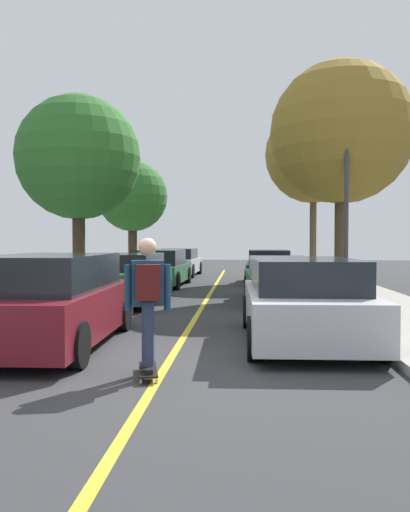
{
  "coord_description": "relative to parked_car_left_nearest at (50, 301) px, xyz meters",
  "views": [
    {
      "loc": [
        1.04,
        -7.12,
        1.72
      ],
      "look_at": [
        -0.04,
        8.31,
        1.26
      ],
      "focal_mm": 37.63,
      "sensor_mm": 36.0,
      "label": 1
    }
  ],
  "objects": [
    {
      "name": "skateboarder",
      "position": [
        1.93,
        -1.84,
        0.3
      ],
      "size": [
        0.59,
        0.71,
        1.64
      ],
      "color": "black",
      "rests_on": "skateboard"
    },
    {
      "name": "parked_car_left_nearest",
      "position": [
        0.0,
        0.0,
        0.0
      ],
      "size": [
        2.05,
        4.46,
        1.48
      ],
      "color": "maroon",
      "rests_on": "ground"
    },
    {
      "name": "street_tree_right_near",
      "position": [
        6.09,
        14.55,
        4.58
      ],
      "size": [
        4.07,
        4.07,
        7.23
      ],
      "color": "brown",
      "rests_on": "sidewalk_right"
    },
    {
      "name": "street_tree_left_nearest",
      "position": [
        -1.95,
        7.81,
        3.51
      ],
      "size": [
        3.82,
        3.82,
        6.04
      ],
      "color": "#3D2D1E",
      "rests_on": "sidewalk_left"
    },
    {
      "name": "parked_car_right_nearest",
      "position": [
        4.14,
        0.65,
        -0.04
      ],
      "size": [
        2.05,
        4.34,
        1.41
      ],
      "color": "#B7B7BC",
      "rests_on": "ground"
    },
    {
      "name": "street_tree_left_near",
      "position": [
        -1.95,
        15.93,
        2.97
      ],
      "size": [
        3.23,
        3.23,
        5.22
      ],
      "color": "#3D2D1E",
      "rests_on": "sidewalk_left"
    },
    {
      "name": "parked_car_left_farthest",
      "position": [
        -0.0,
        17.3,
        -0.09
      ],
      "size": [
        2.06,
        4.42,
        1.32
      ],
      "color": "#B7B7BC",
      "rests_on": "ground"
    },
    {
      "name": "parked_car_right_near",
      "position": [
        4.14,
        6.55,
        -0.1
      ],
      "size": [
        1.98,
        4.45,
        1.26
      ],
      "color": "#1E5B33",
      "rests_on": "ground"
    },
    {
      "name": "parked_car_right_far",
      "position": [
        4.14,
        12.88,
        -0.08
      ],
      "size": [
        1.93,
        4.26,
        1.34
      ],
      "color": "navy",
      "rests_on": "ground"
    },
    {
      "name": "streetlamp",
      "position": [
        5.89,
        6.22,
        2.27
      ],
      "size": [
        0.36,
        0.24,
        4.95
      ],
      "color": "#38383D",
      "rests_on": "sidewalk_right"
    },
    {
      "name": "ground",
      "position": [
        2.07,
        -1.33,
        -0.74
      ],
      "size": [
        80.0,
        80.0,
        0.0
      ],
      "primitive_type": "plane",
      "color": "#353538"
    },
    {
      "name": "skateboard",
      "position": [
        1.92,
        -1.81,
        -0.65
      ],
      "size": [
        0.39,
        0.87,
        0.1
      ],
      "color": "black",
      "rests_on": "ground"
    },
    {
      "name": "center_line",
      "position": [
        2.07,
        2.67,
        -0.74
      ],
      "size": [
        0.12,
        39.2,
        0.01
      ],
      "primitive_type": "cube",
      "color": "gold",
      "rests_on": "ground"
    },
    {
      "name": "parked_car_left_far",
      "position": [
        -0.0,
        11.47,
        -0.08
      ],
      "size": [
        2.06,
        4.41,
        1.36
      ],
      "color": "#1E5B33",
      "rests_on": "ground"
    },
    {
      "name": "street_tree_right_nearest",
      "position": [
        6.09,
        8.1,
        4.22
      ],
      "size": [
        4.3,
        4.3,
        6.99
      ],
      "color": "#4C3823",
      "rests_on": "sidewalk_right"
    },
    {
      "name": "parked_car_left_near",
      "position": [
        -0.0,
        5.85,
        -0.07
      ],
      "size": [
        1.97,
        4.25,
        1.36
      ],
      "color": "#1E5B33",
      "rests_on": "ground"
    }
  ]
}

